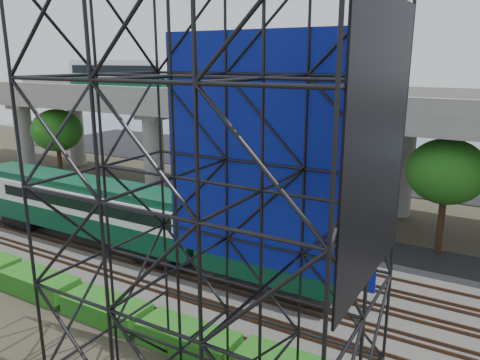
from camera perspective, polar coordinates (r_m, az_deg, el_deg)
The scene contains 13 objects.
ground at distance 28.40m, azimuth -11.03°, elevation -11.82°, with size 140.00×140.00×0.00m, color #474233.
ballast_bed at distance 29.73m, azimuth -8.48°, elevation -10.25°, with size 90.00×12.00×0.20m, color slate.
service_road at distance 36.23m, azimuth -0.06°, elevation -5.55°, with size 90.00×5.00×0.08m, color black.
parking_lot at distance 56.98m, azimuth 11.93°, elevation 1.60°, with size 90.00×18.00×0.08m, color black.
harbor_water at distance 77.84m, azimuth 17.11°, elevation 4.67°, with size 140.00×40.00×0.03m, color #476875.
rail_tracks at distance 29.65m, azimuth -8.49°, elevation -9.93°, with size 90.00×9.52×0.16m.
commuter_train at distance 31.91m, azimuth -15.70°, elevation -3.54°, with size 29.30×3.06×4.30m.
overpass at distance 39.67m, azimuth 2.44°, elevation 8.34°, with size 80.00×12.00×12.40m.
scaffold_tower at distance 13.97m, azimuth -2.83°, elevation -6.47°, with size 9.36×6.36×15.00m.
hedge_strip at distance 24.81m, azimuth -15.99°, elevation -14.80°, with size 34.60×1.80×1.20m.
trees at distance 41.87m, azimuth -1.68°, elevation 5.03°, with size 40.94×16.94×7.69m.
suv at distance 37.48m, azimuth -4.22°, elevation -3.55°, with size 2.62×5.68×1.58m, color black.
parked_cars at distance 56.12m, azimuth 13.11°, elevation 2.02°, with size 37.27×9.59×1.29m.
Camera 1 is at (17.14, -18.90, 12.48)m, focal length 35.00 mm.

